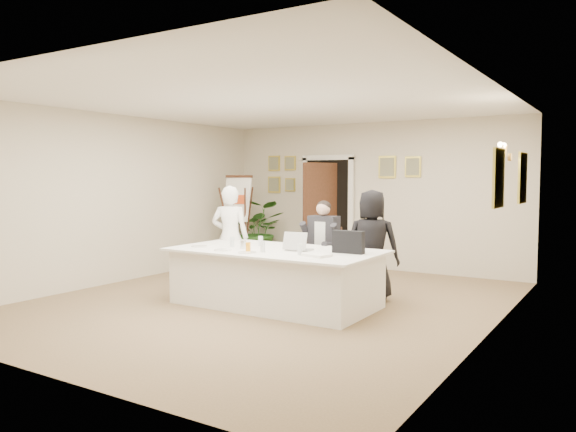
{
  "coord_description": "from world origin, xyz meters",
  "views": [
    {
      "loc": [
        4.37,
        -6.49,
        1.77
      ],
      "look_at": [
        -0.06,
        0.6,
        1.18
      ],
      "focal_mm": 35.0,
      "sensor_mm": 36.0,
      "label": 1
    }
  ],
  "objects_px": {
    "standing_woman": "(372,245)",
    "laptop": "(300,240)",
    "standing_man": "(230,237)",
    "oj_glass": "(248,247)",
    "potted_palm": "(258,230)",
    "steel_jug": "(243,245)",
    "conference_table": "(276,277)",
    "paper_stack": "(317,255)",
    "seated_man": "(322,246)",
    "laptop_bag": "(348,242)",
    "flip_chart": "(240,225)"
  },
  "relations": [
    {
      "from": "potted_palm",
      "to": "paper_stack",
      "type": "height_order",
      "value": "potted_palm"
    },
    {
      "from": "standing_man",
      "to": "steel_jug",
      "type": "bearing_deg",
      "value": 112.39
    },
    {
      "from": "standing_man",
      "to": "standing_woman",
      "type": "xyz_separation_m",
      "value": [
        2.25,
        0.4,
        -0.02
      ]
    },
    {
      "from": "standing_man",
      "to": "laptop",
      "type": "xyz_separation_m",
      "value": [
        1.59,
        -0.52,
        0.1
      ]
    },
    {
      "from": "paper_stack",
      "to": "steel_jug",
      "type": "relative_size",
      "value": 3.01
    },
    {
      "from": "standing_man",
      "to": "oj_glass",
      "type": "relative_size",
      "value": 12.53
    },
    {
      "from": "flip_chart",
      "to": "conference_table",
      "type": "bearing_deg",
      "value": -45.13
    },
    {
      "from": "flip_chart",
      "to": "standing_woman",
      "type": "bearing_deg",
      "value": -22.9
    },
    {
      "from": "conference_table",
      "to": "seated_man",
      "type": "xyz_separation_m",
      "value": [
        0.12,
        1.11,
        0.32
      ]
    },
    {
      "from": "flip_chart",
      "to": "paper_stack",
      "type": "relative_size",
      "value": 5.31
    },
    {
      "from": "laptop",
      "to": "paper_stack",
      "type": "height_order",
      "value": "laptop"
    },
    {
      "from": "flip_chart",
      "to": "laptop",
      "type": "relative_size",
      "value": 4.96
    },
    {
      "from": "steel_jug",
      "to": "oj_glass",
      "type": "bearing_deg",
      "value": -43.69
    },
    {
      "from": "seated_man",
      "to": "laptop",
      "type": "height_order",
      "value": "seated_man"
    },
    {
      "from": "standing_man",
      "to": "steel_jug",
      "type": "distance_m",
      "value": 1.14
    },
    {
      "from": "seated_man",
      "to": "oj_glass",
      "type": "distance_m",
      "value": 1.59
    },
    {
      "from": "standing_man",
      "to": "steel_jug",
      "type": "xyz_separation_m",
      "value": [
        0.84,
        -0.78,
        0.02
      ]
    },
    {
      "from": "paper_stack",
      "to": "steel_jug",
      "type": "height_order",
      "value": "steel_jug"
    },
    {
      "from": "seated_man",
      "to": "oj_glass",
      "type": "relative_size",
      "value": 10.95
    },
    {
      "from": "steel_jug",
      "to": "standing_woman",
      "type": "bearing_deg",
      "value": 39.99
    },
    {
      "from": "standing_woman",
      "to": "potted_palm",
      "type": "distance_m",
      "value": 4.16
    },
    {
      "from": "potted_palm",
      "to": "laptop_bag",
      "type": "bearing_deg",
      "value": -40.65
    },
    {
      "from": "paper_stack",
      "to": "potted_palm",
      "type": "bearing_deg",
      "value": 133.6
    },
    {
      "from": "paper_stack",
      "to": "conference_table",
      "type": "bearing_deg",
      "value": 159.86
    },
    {
      "from": "laptop",
      "to": "steel_jug",
      "type": "relative_size",
      "value": 3.22
    },
    {
      "from": "flip_chart",
      "to": "standing_man",
      "type": "xyz_separation_m",
      "value": [
        1.19,
        -1.85,
        0.0
      ]
    },
    {
      "from": "potted_palm",
      "to": "seated_man",
      "type": "bearing_deg",
      "value": -38.39
    },
    {
      "from": "conference_table",
      "to": "seated_man",
      "type": "relative_size",
      "value": 2.01
    },
    {
      "from": "standing_woman",
      "to": "laptop",
      "type": "distance_m",
      "value": 1.14
    },
    {
      "from": "standing_woman",
      "to": "laptop",
      "type": "xyz_separation_m",
      "value": [
        -0.65,
        -0.92,
        0.12
      ]
    },
    {
      "from": "conference_table",
      "to": "standing_man",
      "type": "distance_m",
      "value": 1.46
    },
    {
      "from": "conference_table",
      "to": "flip_chart",
      "type": "distance_m",
      "value": 3.5
    },
    {
      "from": "paper_stack",
      "to": "seated_man",
      "type": "bearing_deg",
      "value": 116.11
    },
    {
      "from": "conference_table",
      "to": "standing_woman",
      "type": "bearing_deg",
      "value": 45.82
    },
    {
      "from": "paper_stack",
      "to": "steel_jug",
      "type": "xyz_separation_m",
      "value": [
        -1.24,
        0.13,
        0.04
      ]
    },
    {
      "from": "conference_table",
      "to": "potted_palm",
      "type": "distance_m",
      "value": 4.11
    },
    {
      "from": "conference_table",
      "to": "seated_man",
      "type": "distance_m",
      "value": 1.17
    },
    {
      "from": "potted_palm",
      "to": "oj_glass",
      "type": "xyz_separation_m",
      "value": [
        2.4,
        -3.67,
        0.19
      ]
    },
    {
      "from": "potted_palm",
      "to": "steel_jug",
      "type": "xyz_separation_m",
      "value": [
        2.11,
        -3.39,
        0.18
      ]
    },
    {
      "from": "laptop_bag",
      "to": "laptop",
      "type": "bearing_deg",
      "value": -175.72
    },
    {
      "from": "laptop_bag",
      "to": "paper_stack",
      "type": "relative_size",
      "value": 1.27
    },
    {
      "from": "standing_man",
      "to": "standing_woman",
      "type": "height_order",
      "value": "standing_man"
    },
    {
      "from": "standing_man",
      "to": "oj_glass",
      "type": "bearing_deg",
      "value": 112.25
    },
    {
      "from": "conference_table",
      "to": "paper_stack",
      "type": "height_order",
      "value": "paper_stack"
    },
    {
      "from": "standing_man",
      "to": "oj_glass",
      "type": "distance_m",
      "value": 1.54
    },
    {
      "from": "standing_man",
      "to": "steel_jug",
      "type": "height_order",
      "value": "standing_man"
    },
    {
      "from": "seated_man",
      "to": "laptop_bag",
      "type": "bearing_deg",
      "value": -50.6
    },
    {
      "from": "standing_woman",
      "to": "potted_palm",
      "type": "xyz_separation_m",
      "value": [
        -3.52,
        2.21,
        -0.15
      ]
    },
    {
      "from": "laptop",
      "to": "oj_glass",
      "type": "height_order",
      "value": "laptop"
    },
    {
      "from": "laptop",
      "to": "oj_glass",
      "type": "bearing_deg",
      "value": -138.61
    }
  ]
}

